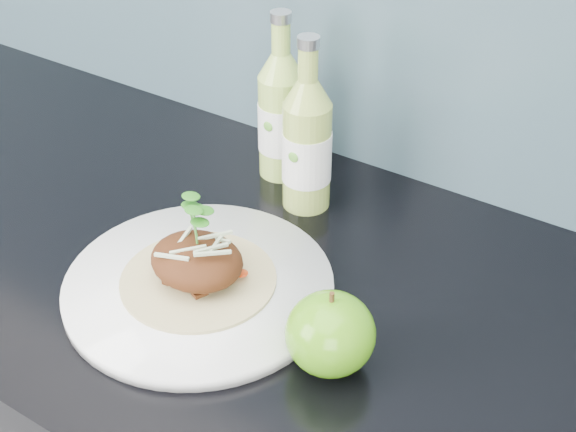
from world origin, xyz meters
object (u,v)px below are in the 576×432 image
at_px(cider_bottle_right, 307,145).
at_px(green_apple, 330,334).
at_px(dinner_plate, 199,286).
at_px(cider_bottle_left, 281,116).

bearing_deg(cider_bottle_right, green_apple, -57.03).
relative_size(dinner_plate, cider_bottle_left, 1.63).
bearing_deg(dinner_plate, green_apple, -5.17).
bearing_deg(cider_bottle_left, cider_bottle_right, -46.15).
xyz_separation_m(dinner_plate, green_apple, (0.18, -0.02, 0.03)).
bearing_deg(cider_bottle_right, dinner_plate, -95.48).
xyz_separation_m(dinner_plate, cider_bottle_right, (0.01, 0.22, 0.08)).
height_order(green_apple, cider_bottle_right, cider_bottle_right).
xyz_separation_m(dinner_plate, cider_bottle_left, (-0.06, 0.26, 0.08)).
distance_m(dinner_plate, green_apple, 0.18).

